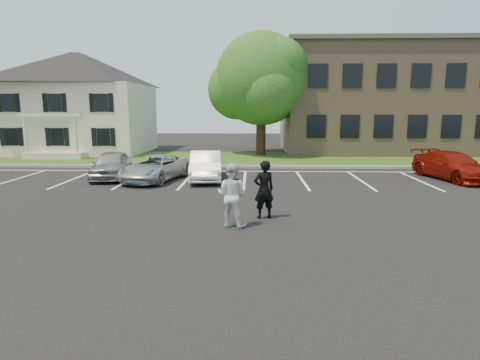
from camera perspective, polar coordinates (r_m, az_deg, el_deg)
name	(u,v)px	position (r m, az deg, el deg)	size (l,w,h in m)	color
ground_plane	(239,229)	(11.65, -0.15, -6.93)	(90.00, 90.00, 0.00)	black
curb	(246,167)	(23.37, 0.84, 1.91)	(40.00, 0.30, 0.15)	gray
grass_strip	(247,159)	(27.34, 0.98, 3.03)	(44.00, 8.00, 0.08)	#19400C
stall_lines	(272,177)	(20.40, 4.63, 0.47)	(34.00, 5.36, 0.01)	silver
house	(80,103)	(33.86, -21.85, 10.12)	(10.30, 9.22, 7.60)	beige
office_building	(423,99)	(35.82, 24.56, 10.42)	(22.40, 10.40, 8.30)	#927959
tree	(263,81)	(29.70, 3.23, 13.85)	(7.80, 7.20, 8.80)	black
man_black_suit	(264,189)	(12.57, 3.43, -1.36)	(0.67, 0.44, 1.84)	black
man_white_shirt	(232,195)	(11.66, -1.21, -2.13)	(0.92, 0.71, 1.89)	silver
car_silver_west	(112,165)	(20.88, -17.81, 2.10)	(1.60, 3.97, 1.35)	#A6A7AB
car_silver_minivan	(155,168)	(19.66, -12.03, 1.68)	(2.01, 4.36, 1.21)	#B1B3B8
car_white_sedan	(206,166)	(19.53, -4.88, 2.05)	(1.45, 4.16, 1.37)	white
car_red_compact	(452,166)	(22.13, 27.96, 1.81)	(1.87, 4.61, 1.34)	maroon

